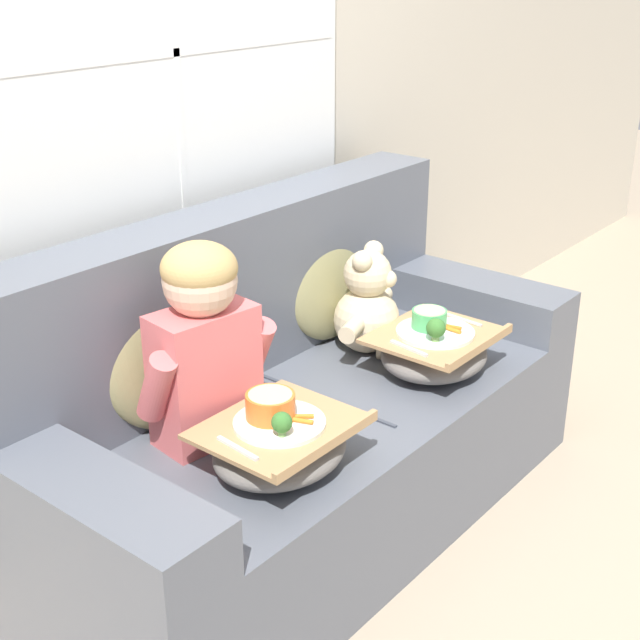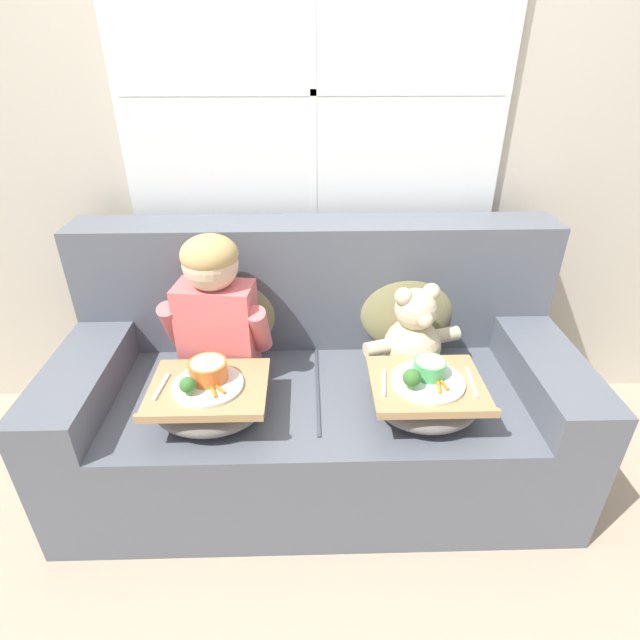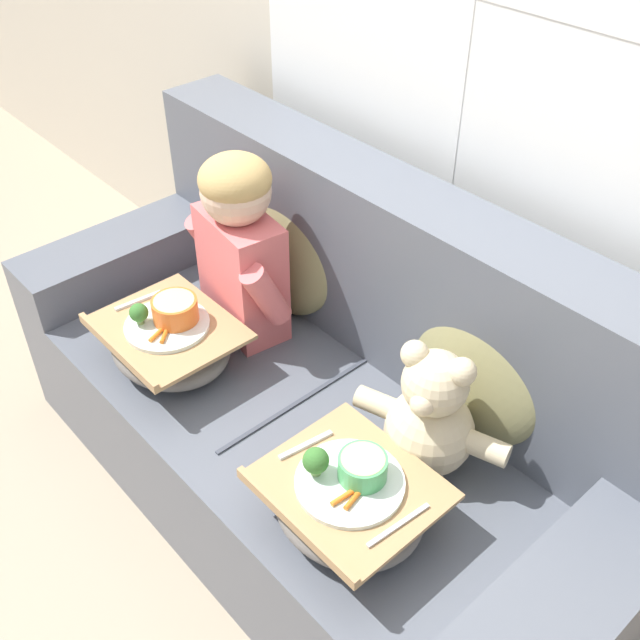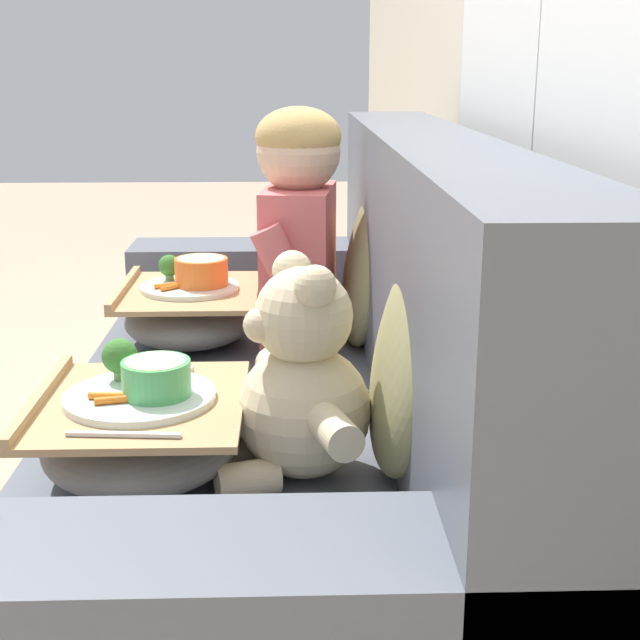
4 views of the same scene
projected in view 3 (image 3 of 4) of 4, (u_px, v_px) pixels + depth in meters
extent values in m
plane|color=tan|center=(312.00, 497.00, 2.34)|extent=(14.00, 14.00, 0.00)
cube|color=beige|center=(480.00, 36.00, 1.81)|extent=(8.00, 0.05, 2.60)
cube|color=#565B66|center=(312.00, 449.00, 2.20)|extent=(1.91, 0.86, 0.45)
cube|color=#565B66|center=(397.00, 273.00, 2.06)|extent=(1.91, 0.22, 0.52)
cube|color=#565B66|center=(144.00, 246.00, 2.50)|extent=(0.22, 0.86, 0.15)
cube|color=#565B66|center=(585.00, 587.00, 1.52)|extent=(0.22, 0.86, 0.15)
cube|color=#3D424C|center=(306.00, 397.00, 2.05)|extent=(0.01, 0.60, 0.01)
ellipsoid|color=#898456|center=(289.00, 246.00, 2.26)|extent=(0.43, 0.21, 0.45)
ellipsoid|color=#898456|center=(481.00, 369.00, 1.84)|extent=(0.40, 0.19, 0.42)
cube|color=#DB6666|center=(242.00, 273.00, 2.18)|extent=(0.30, 0.19, 0.38)
sphere|color=beige|center=(236.00, 191.00, 2.01)|extent=(0.20, 0.20, 0.20)
ellipsoid|color=tan|center=(235.00, 179.00, 1.99)|extent=(0.20, 0.20, 0.14)
cylinder|color=#DB6666|center=(211.00, 242.00, 2.26)|extent=(0.09, 0.16, 0.21)
cylinder|color=#DB6666|center=(266.00, 295.00, 2.05)|extent=(0.09, 0.16, 0.21)
sphere|color=beige|center=(429.00, 431.00, 1.81)|extent=(0.22, 0.22, 0.22)
sphere|color=beige|center=(435.00, 383.00, 1.71)|extent=(0.16, 0.16, 0.16)
sphere|color=beige|center=(415.00, 354.00, 1.69)|extent=(0.07, 0.07, 0.07)
sphere|color=beige|center=(462.00, 372.00, 1.64)|extent=(0.07, 0.07, 0.07)
sphere|color=beige|center=(422.00, 404.00, 1.66)|extent=(0.06, 0.06, 0.06)
sphere|color=black|center=(420.00, 407.00, 1.65)|extent=(0.02, 0.02, 0.02)
cylinder|color=beige|center=(378.00, 403.00, 1.85)|extent=(0.12, 0.09, 0.06)
cylinder|color=beige|center=(486.00, 448.00, 1.74)|extent=(0.12, 0.09, 0.06)
cylinder|color=beige|center=(388.00, 476.00, 1.80)|extent=(0.08, 0.11, 0.06)
cylinder|color=beige|center=(426.00, 493.00, 1.76)|extent=(0.08, 0.11, 0.06)
ellipsoid|color=slate|center=(171.00, 346.00, 2.13)|extent=(0.38, 0.32, 0.12)
cube|color=tan|center=(168.00, 328.00, 2.08)|extent=(0.39, 0.33, 0.01)
cube|color=tan|center=(117.00, 349.00, 1.99)|extent=(0.39, 0.02, 0.02)
cylinder|color=silver|center=(167.00, 325.00, 2.08)|extent=(0.24, 0.24, 0.01)
cylinder|color=orange|center=(175.00, 310.00, 2.07)|extent=(0.13, 0.13, 0.07)
cylinder|color=#E5D189|center=(174.00, 302.00, 2.05)|extent=(0.11, 0.11, 0.01)
sphere|color=#38702D|center=(139.00, 313.00, 2.05)|extent=(0.05, 0.05, 0.05)
cylinder|color=#7A9E56|center=(140.00, 320.00, 2.07)|extent=(0.02, 0.02, 0.02)
cylinder|color=orange|center=(158.00, 333.00, 2.03)|extent=(0.04, 0.07, 0.01)
cylinder|color=orange|center=(165.00, 335.00, 2.03)|extent=(0.05, 0.06, 0.01)
cube|color=silver|center=(138.00, 301.00, 2.17)|extent=(0.03, 0.14, 0.01)
ellipsoid|color=slate|center=(349.00, 504.00, 1.70)|extent=(0.37, 0.32, 0.12)
cube|color=tan|center=(350.00, 486.00, 1.66)|extent=(0.38, 0.34, 0.01)
cube|color=tan|center=(294.00, 522.00, 1.57)|extent=(0.38, 0.02, 0.02)
cylinder|color=silver|center=(350.00, 482.00, 1.65)|extent=(0.25, 0.25, 0.01)
cylinder|color=#4CAD60|center=(363.00, 467.00, 1.64)|extent=(0.11, 0.11, 0.06)
cylinder|color=#E5D189|center=(363.00, 460.00, 1.62)|extent=(0.10, 0.10, 0.01)
sphere|color=#38702D|center=(316.00, 460.00, 1.64)|extent=(0.06, 0.06, 0.06)
cylinder|color=#7A9E56|center=(316.00, 470.00, 1.66)|extent=(0.02, 0.02, 0.03)
cylinder|color=orange|center=(345.00, 496.00, 1.61)|extent=(0.02, 0.07, 0.01)
cylinder|color=orange|center=(354.00, 499.00, 1.60)|extent=(0.03, 0.07, 0.01)
cube|color=silver|center=(306.00, 445.00, 1.74)|extent=(0.03, 0.14, 0.01)
cube|color=silver|center=(398.00, 525.00, 1.57)|extent=(0.02, 0.17, 0.01)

